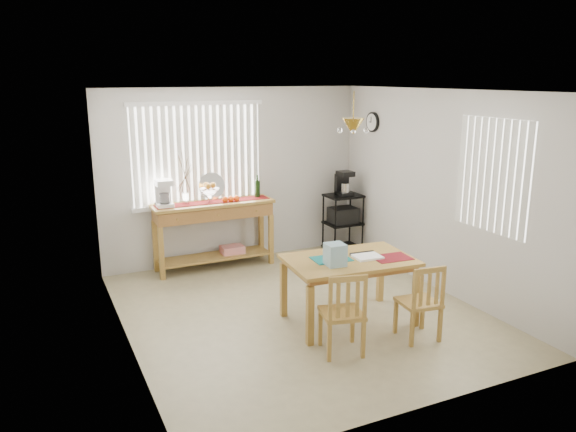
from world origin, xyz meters
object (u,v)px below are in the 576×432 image
dining_table (349,266)px  chair_left (343,314)px  wire_cart (343,217)px  cart_items (343,184)px  chair_right (421,302)px  sideboard (214,219)px

dining_table → chair_left: (-0.46, -0.65, -0.23)m
wire_cart → dining_table: size_ratio=0.63×
cart_items → chair_right: 3.25m
dining_table → sideboard: bearing=108.0°
wire_cart → chair_left: size_ratio=1.05×
dining_table → chair_left: bearing=-125.2°
wire_cart → cart_items: size_ratio=2.43×
sideboard → wire_cart: 2.11m
sideboard → wire_cart: sideboard is taller
dining_table → wire_cart: bearing=60.9°
wire_cart → chair_left: bearing=-120.5°
sideboard → dining_table: size_ratio=1.19×
chair_left → cart_items: bearing=59.5°
chair_right → wire_cart: bearing=74.5°
cart_items → dining_table: bearing=-119.0°
wire_cart → chair_right: 3.18m
sideboard → chair_left: (0.34, -3.10, -0.31)m
dining_table → chair_left: 0.83m
chair_left → dining_table: bearing=54.8°
sideboard → chair_left: bearing=-83.8°
wire_cart → chair_left: (-1.76, -2.98, -0.12)m
wire_cart → dining_table: (-1.30, -2.33, 0.11)m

